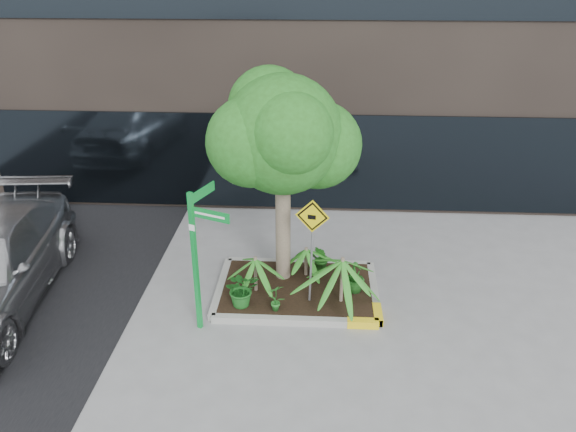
{
  "coord_description": "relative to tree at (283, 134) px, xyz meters",
  "views": [
    {
      "loc": [
        0.57,
        -9.62,
        6.45
      ],
      "look_at": [
        0.02,
        0.2,
        1.82
      ],
      "focal_mm": 35.0,
      "sensor_mm": 36.0,
      "label": 1
    }
  ],
  "objects": [
    {
      "name": "tree",
      "position": [
        0.0,
        0.0,
        0.0
      ],
      "size": [
        3.0,
        2.67,
        4.51
      ],
      "color": "gray",
      "rests_on": "ground"
    },
    {
      "name": "cattle_sign",
      "position": [
        0.61,
        -0.84,
        -1.69
      ],
      "size": [
        0.65,
        0.27,
        2.15
      ],
      "rotation": [
        0.0,
        0.0,
        -0.21
      ],
      "color": "slate",
      "rests_on": "ground"
    },
    {
      "name": "shrub_a",
      "position": [
        -0.73,
        -1.16,
        -2.77
      ],
      "size": [
        0.84,
        0.84,
        0.74
      ],
      "primitive_type": "imported",
      "rotation": [
        0.0,
        0.0,
        0.32
      ],
      "color": "#1B5E1E",
      "rests_on": "planter"
    },
    {
      "name": "street_sign_post",
      "position": [
        -1.4,
        -1.69,
        -1.58
      ],
      "size": [
        0.77,
        1.01,
        2.77
      ],
      "rotation": [
        0.0,
        0.0,
        -0.38
      ],
      "color": "#0E9E38",
      "rests_on": "ground"
    },
    {
      "name": "palm_left",
      "position": [
        -0.52,
        -0.61,
        -2.41
      ],
      "size": [
        0.88,
        0.88,
        0.97
      ],
      "color": "gray",
      "rests_on": "ground"
    },
    {
      "name": "planter",
      "position": [
        0.35,
        -0.47,
        -3.19
      ],
      "size": [
        3.35,
        2.36,
        0.15
      ],
      "color": "#9E9E99",
      "rests_on": "ground"
    },
    {
      "name": "shrub_b",
      "position": [
        1.5,
        -0.52,
        -2.79
      ],
      "size": [
        0.55,
        0.55,
        0.7
      ],
      "primitive_type": "imported",
      "rotation": [
        0.0,
        0.0,
        2.42
      ],
      "color": "#1E5C1B",
      "rests_on": "planter"
    },
    {
      "name": "ground",
      "position": [
        0.12,
        -0.74,
        -3.29
      ],
      "size": [
        80.0,
        80.0,
        0.0
      ],
      "primitive_type": "plane",
      "color": "gray",
      "rests_on": "ground"
    },
    {
      "name": "shrub_c",
      "position": [
        -0.06,
        -1.29,
        -2.85
      ],
      "size": [
        0.42,
        0.42,
        0.58
      ],
      "primitive_type": "imported",
      "rotation": [
        0.0,
        0.0,
        3.67
      ],
      "color": "#226F23",
      "rests_on": "planter"
    },
    {
      "name": "shrub_d",
      "position": [
        0.82,
        0.17,
        -2.81
      ],
      "size": [
        0.46,
        0.46,
        0.66
      ],
      "primitive_type": "imported",
      "rotation": [
        0.0,
        0.0,
        5.04
      ],
      "color": "#20601B",
      "rests_on": "planter"
    },
    {
      "name": "palm_back",
      "position": [
        0.49,
        0.06,
        -2.53
      ],
      "size": [
        0.74,
        0.74,
        0.82
      ],
      "color": "gray",
      "rests_on": "ground"
    },
    {
      "name": "palm_front",
      "position": [
        1.21,
        -0.91,
        -2.22
      ],
      "size": [
        1.11,
        1.11,
        1.23
      ],
      "color": "gray",
      "rests_on": "ground"
    }
  ]
}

